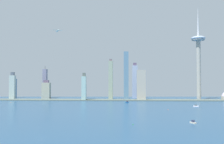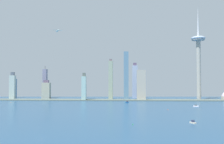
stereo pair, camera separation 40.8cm
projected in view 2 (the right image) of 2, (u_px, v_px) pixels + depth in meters
name	position (u px, v px, depth m)	size (l,w,h in m)	color
ground_plane	(42.00, 137.00, 272.98)	(6000.00, 6000.00, 0.00)	navy
waterfront_pier	(96.00, 100.00, 806.22)	(1005.19, 53.91, 2.69)	#57655C
observation_tower	(198.00, 52.00, 838.82)	(45.85, 45.85, 310.35)	#A2A097
skyscraper_0	(45.00, 83.00, 927.23)	(13.43, 19.12, 116.00)	slate
skyscraper_1	(126.00, 76.00, 829.86)	(15.39, 17.16, 156.52)	slate
skyscraper_2	(84.00, 88.00, 800.11)	(13.36, 17.57, 86.45)	#98BEBB
skyscraper_3	(135.00, 81.00, 907.06)	(19.18, 12.24, 125.94)	#9BABCB
skyscraper_5	(46.00, 90.00, 891.09)	(27.83, 18.35, 63.80)	#9CA08D
skyscraper_6	(141.00, 85.00, 809.22)	(27.53, 15.98, 95.93)	#A8A497
skyscraper_7	(12.00, 87.00, 847.43)	(18.29, 12.13, 90.38)	#A1B6B3
skyscraper_8	(111.00, 80.00, 827.15)	(13.22, 21.90, 132.06)	#8F9E88
skyscraper_9	(14.00, 88.00, 917.76)	(16.65, 14.36, 68.93)	#5B85A5
boat_2	(127.00, 102.00, 710.85)	(9.22, 3.95, 5.10)	#16518C
boat_3	(193.00, 122.00, 362.27)	(7.55, 10.73, 4.54)	beige
boat_4	(196.00, 106.00, 603.80)	(13.30, 7.31, 4.27)	white
channel_buoy_0	(11.00, 102.00, 712.95)	(1.12, 1.12, 1.81)	#E54C19
channel_buoy_1	(168.00, 109.00, 537.72)	(1.60, 1.60, 1.56)	#E54C19
channel_buoy_2	(133.00, 124.00, 348.34)	(1.02, 1.02, 2.53)	green
airplane	(58.00, 31.00, 839.96)	(30.24, 33.41, 8.93)	silver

